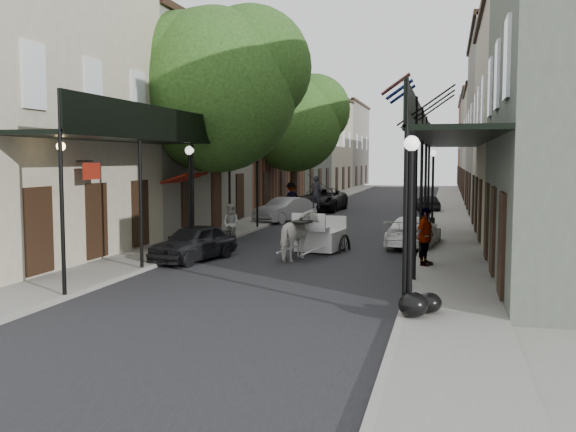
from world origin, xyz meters
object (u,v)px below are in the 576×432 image
Objects in this scene: lamppost_right_near at (410,223)px; pedestrian_sidewalk_right at (425,237)px; tree_far at (300,120)px; car_right_far at (428,202)px; lamppost_right_far at (433,185)px; pedestrian_sidewalk_left at (291,198)px; car_left_mid at (285,210)px; car_right_near at (414,232)px; horse at (299,235)px; lamppost_left at (190,196)px; car_left_near at (194,243)px; carriage at (324,221)px; car_left_far at (322,199)px; tree_near at (226,84)px; pedestrian_walking at (231,224)px.

lamppost_right_near reaches higher than pedestrian_sidewalk_right.
tree_far reaches higher than car_right_far.
pedestrian_sidewalk_left is at bearing 156.01° from lamppost_right_far.
car_left_mid is (-7.80, 13.38, -0.34)m from pedestrian_sidewalk_right.
car_right_near is at bearing -93.36° from lamppost_right_far.
pedestrian_sidewalk_right is (4.13, -0.79, 0.17)m from horse.
lamppost_left is at bearing -1.87° from horse.
lamppost_right_far is 15.63m from car_left_near.
pedestrian_sidewalk_left is at bearing 107.38° from car_left_near.
pedestrian_sidewalk_left reaches higher than pedestrian_sidewalk_right.
carriage is at bearing -45.32° from car_left_mid.
lamppost_right_near reaches higher than car_left_far.
car_right_near is at bearing -5.07° from tree_near.
pedestrian_sidewalk_right reaches higher than pedestrian_walking.
lamppost_right_near is at bearing -72.91° from car_left_far.
pedestrian_sidewalk_right is at bearing -34.14° from tree_near.
car_left_mid is at bearing -42.08° from car_right_near.
car_right_near is (3.16, 1.63, -0.49)m from carriage.
lamppost_right_far is 9.14m from pedestrian_sidewalk_left.
tree_near is at bearing 91.34° from lamppost_left.
car_left_near is (-7.38, -13.70, -1.44)m from lamppost_right_far.
car_left_mid is 7.88m from car_left_far.
tree_far reaches higher than car_right_near.
pedestrian_sidewalk_right is (0.10, 6.48, -1.05)m from lamppost_right_near.
tree_far is 2.14× the size of car_left_mid.
tree_near is 5.91m from pedestrian_walking.
pedestrian_walking is at bearing 13.19° from car_right_near.
lamppost_right_far is 2.33× the size of pedestrian_walking.
lamppost_left is 2.33× the size of pedestrian_walking.
car_right_near is (3.53, 4.21, -0.24)m from horse.
lamppost_right_far is at bearing 84.41° from car_right_far.
car_left_near is (-7.38, 6.30, -1.44)m from lamppost_right_near.
carriage is (0.36, 2.58, 0.25)m from horse.
pedestrian_walking is 7.14m from car_right_near.
car_right_near is at bearing 81.26° from car_right_far.
lamppost_right_near is 0.67× the size of car_left_far.
lamppost_right_far is (8.20, 12.00, 0.00)m from lamppost_left.
tree_near is 2.60× the size of lamppost_left.
car_right_near is (-0.60, 5.00, -0.41)m from pedestrian_sidewalk_right.
lamppost_right_near is 10.56m from carriage.
pedestrian_walking is 0.40× the size of car_left_mid.
car_left_mid is at bearing 92.02° from pedestrian_walking.
pedestrian_sidewalk_left reaches higher than horse.
pedestrian_sidewalk_left reaches higher than car_right_near.
tree_far is 17.63m from carriage.
horse reaches higher than pedestrian_walking.
car_left_far is 6.88m from car_right_far.
pedestrian_sidewalk_left is (-4.64, 13.84, -0.02)m from carriage.
car_left_near is 0.64× the size of car_left_far.
lamppost_left is at bearing 129.99° from car_left_near.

